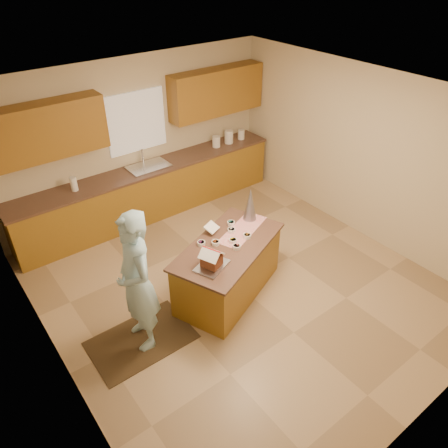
% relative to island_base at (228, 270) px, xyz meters
% --- Properties ---
extents(floor, '(5.50, 5.50, 0.00)m').
position_rel_island_base_xyz_m(floor, '(0.19, 0.01, -0.39)').
color(floor, tan).
rests_on(floor, ground).
extents(ceiling, '(5.50, 5.50, 0.00)m').
position_rel_island_base_xyz_m(ceiling, '(0.19, 0.01, 2.31)').
color(ceiling, silver).
rests_on(ceiling, floor).
extents(wall_back, '(5.50, 5.50, 0.00)m').
position_rel_island_base_xyz_m(wall_back, '(0.19, 2.76, 0.96)').
color(wall_back, beige).
rests_on(wall_back, floor).
extents(wall_front, '(5.50, 5.50, 0.00)m').
position_rel_island_base_xyz_m(wall_front, '(0.19, -2.74, 0.96)').
color(wall_front, beige).
rests_on(wall_front, floor).
extents(wall_left, '(5.50, 5.50, 0.00)m').
position_rel_island_base_xyz_m(wall_left, '(-2.31, 0.01, 0.96)').
color(wall_left, beige).
rests_on(wall_left, floor).
extents(wall_right, '(5.50, 5.50, 0.00)m').
position_rel_island_base_xyz_m(wall_right, '(2.69, 0.01, 0.96)').
color(wall_right, beige).
rests_on(wall_right, floor).
extents(stone_accent, '(0.00, 2.50, 2.50)m').
position_rel_island_base_xyz_m(stone_accent, '(-2.29, -0.79, 0.86)').
color(stone_accent, gray).
rests_on(stone_accent, wall_left).
extents(window_curtain, '(1.05, 0.03, 1.00)m').
position_rel_island_base_xyz_m(window_curtain, '(0.19, 2.73, 1.26)').
color(window_curtain, white).
rests_on(window_curtain, wall_back).
extents(back_counter_base, '(4.80, 0.60, 0.88)m').
position_rel_island_base_xyz_m(back_counter_base, '(0.19, 2.46, 0.05)').
color(back_counter_base, '#8D601D').
rests_on(back_counter_base, floor).
extents(back_counter_top, '(4.85, 0.63, 0.04)m').
position_rel_island_base_xyz_m(back_counter_top, '(0.19, 2.46, 0.51)').
color(back_counter_top, brown).
rests_on(back_counter_top, back_counter_base).
extents(upper_cabinet_left, '(1.85, 0.35, 0.80)m').
position_rel_island_base_xyz_m(upper_cabinet_left, '(-1.36, 2.58, 1.51)').
color(upper_cabinet_left, olive).
rests_on(upper_cabinet_left, wall_back).
extents(upper_cabinet_right, '(1.85, 0.35, 0.80)m').
position_rel_island_base_xyz_m(upper_cabinet_right, '(1.74, 2.58, 1.51)').
color(upper_cabinet_right, olive).
rests_on(upper_cabinet_right, wall_back).
extents(sink, '(0.70, 0.45, 0.12)m').
position_rel_island_base_xyz_m(sink, '(0.19, 2.46, 0.50)').
color(sink, silver).
rests_on(sink, back_counter_top).
extents(faucet, '(0.03, 0.03, 0.28)m').
position_rel_island_base_xyz_m(faucet, '(0.19, 2.64, 0.67)').
color(faucet, silver).
rests_on(faucet, back_counter_top).
extents(island_base, '(1.79, 1.36, 0.79)m').
position_rel_island_base_xyz_m(island_base, '(0.00, 0.00, 0.00)').
color(island_base, '#8D601D').
rests_on(island_base, floor).
extents(island_top, '(1.89, 1.45, 0.04)m').
position_rel_island_base_xyz_m(island_top, '(0.00, -0.00, 0.41)').
color(island_top, brown).
rests_on(island_top, island_base).
extents(table_runner, '(0.95, 0.64, 0.01)m').
position_rel_island_base_xyz_m(table_runner, '(0.37, 0.15, 0.43)').
color(table_runner, '#B10C16').
rests_on(table_runner, island_top).
extents(baking_tray, '(0.50, 0.44, 0.02)m').
position_rel_island_base_xyz_m(baking_tray, '(-0.44, -0.23, 0.44)').
color(baking_tray, silver).
rests_on(baking_tray, island_top).
extents(cookbook, '(0.24, 0.22, 0.08)m').
position_rel_island_base_xyz_m(cookbook, '(-0.01, 0.37, 0.51)').
color(cookbook, white).
rests_on(cookbook, island_top).
extents(tinsel_tree, '(0.26, 0.26, 0.49)m').
position_rel_island_base_xyz_m(tinsel_tree, '(0.63, 0.31, 0.67)').
color(tinsel_tree, '#A7A8B2').
rests_on(tinsel_tree, island_top).
extents(rug, '(1.25, 0.81, 0.01)m').
position_rel_island_base_xyz_m(rug, '(-1.41, -0.05, -0.39)').
color(rug, black).
rests_on(rug, floor).
extents(boy, '(0.51, 0.71, 1.84)m').
position_rel_island_base_xyz_m(boy, '(-1.36, -0.05, 0.54)').
color(boy, '#ACDFF4').
rests_on(boy, rug).
extents(canister_a, '(0.15, 0.15, 0.21)m').
position_rel_island_base_xyz_m(canister_a, '(1.64, 2.46, 0.63)').
color(canister_a, white).
rests_on(canister_a, back_counter_top).
extents(canister_b, '(0.17, 0.17, 0.24)m').
position_rel_island_base_xyz_m(canister_b, '(1.93, 2.46, 0.65)').
color(canister_b, white).
rests_on(canister_b, back_counter_top).
extents(canister_c, '(0.13, 0.13, 0.19)m').
position_rel_island_base_xyz_m(canister_c, '(2.24, 2.46, 0.62)').
color(canister_c, white).
rests_on(canister_c, back_counter_top).
extents(paper_towel, '(0.10, 0.10, 0.22)m').
position_rel_island_base_xyz_m(paper_towel, '(-1.10, 2.46, 0.64)').
color(paper_towel, white).
rests_on(paper_towel, back_counter_top).
extents(gingerbread_house, '(0.32, 0.32, 0.25)m').
position_rel_island_base_xyz_m(gingerbread_house, '(-0.44, -0.23, 0.55)').
color(gingerbread_house, maroon).
rests_on(gingerbread_house, baking_tray).
extents(candy_bowls, '(0.71, 0.59, 0.05)m').
position_rel_island_base_xyz_m(candy_bowls, '(0.08, 0.11, 0.45)').
color(candy_bowls, yellow).
rests_on(candy_bowls, island_top).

